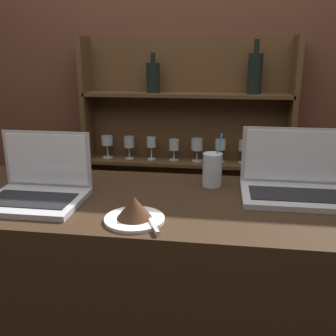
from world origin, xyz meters
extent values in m
cube|color=black|center=(0.00, 0.29, 0.52)|extent=(1.94, 0.57, 1.05)
cube|color=brown|center=(0.00, 1.43, 1.35)|extent=(7.00, 0.06, 2.70)
cube|color=brown|center=(-0.54, 1.31, 0.80)|extent=(0.03, 0.18, 1.61)
cube|color=brown|center=(0.65, 1.31, 0.80)|extent=(0.03, 0.18, 1.61)
cube|color=brown|center=(0.06, 1.39, 0.80)|extent=(1.22, 0.02, 1.61)
cube|color=brown|center=(0.06, 1.31, 0.48)|extent=(1.18, 0.18, 0.02)
cube|color=brown|center=(0.06, 1.31, 0.88)|extent=(1.18, 0.18, 0.02)
cube|color=brown|center=(0.06, 1.31, 1.29)|extent=(1.18, 0.18, 0.02)
cylinder|color=silver|center=(-0.43, 1.31, 0.90)|extent=(0.06, 0.06, 0.01)
cylinder|color=silver|center=(-0.43, 1.31, 0.94)|extent=(0.01, 0.01, 0.08)
cylinder|color=silver|center=(-0.43, 1.31, 1.00)|extent=(0.07, 0.07, 0.06)
cylinder|color=silver|center=(-0.29, 1.31, 0.90)|extent=(0.06, 0.06, 0.01)
cylinder|color=silver|center=(-0.29, 1.31, 0.93)|extent=(0.01, 0.01, 0.07)
cylinder|color=silver|center=(-0.29, 1.31, 1.00)|extent=(0.06, 0.06, 0.07)
cylinder|color=silver|center=(-0.15, 1.31, 0.90)|extent=(0.05, 0.05, 0.01)
cylinder|color=silver|center=(-0.15, 1.31, 0.94)|extent=(0.01, 0.01, 0.07)
cylinder|color=silver|center=(-0.15, 1.31, 1.00)|extent=(0.06, 0.06, 0.06)
cylinder|color=silver|center=(-0.01, 1.31, 0.90)|extent=(0.05, 0.05, 0.01)
cylinder|color=silver|center=(-0.01, 1.31, 0.93)|extent=(0.01, 0.01, 0.06)
cylinder|color=silver|center=(-0.01, 1.31, 0.99)|extent=(0.06, 0.06, 0.06)
cylinder|color=silver|center=(0.12, 1.31, 0.90)|extent=(0.06, 0.06, 0.01)
cylinder|color=silver|center=(0.12, 1.31, 0.93)|extent=(0.01, 0.01, 0.06)
cylinder|color=silver|center=(0.12, 1.31, 1.00)|extent=(0.07, 0.07, 0.07)
cylinder|color=silver|center=(0.26, 1.31, 0.90)|extent=(0.06, 0.06, 0.01)
cylinder|color=silver|center=(0.26, 1.31, 0.94)|extent=(0.01, 0.01, 0.07)
cylinder|color=silver|center=(0.26, 1.31, 1.00)|extent=(0.06, 0.06, 0.06)
cylinder|color=silver|center=(0.40, 1.31, 0.90)|extent=(0.06, 0.06, 0.01)
cylinder|color=silver|center=(0.40, 1.31, 0.93)|extent=(0.01, 0.01, 0.07)
cylinder|color=silver|center=(0.40, 1.31, 1.00)|extent=(0.06, 0.06, 0.06)
cylinder|color=silver|center=(0.54, 1.31, 0.90)|extent=(0.05, 0.05, 0.01)
cylinder|color=silver|center=(0.54, 1.31, 0.93)|extent=(0.01, 0.01, 0.06)
cylinder|color=silver|center=(0.54, 1.31, 1.00)|extent=(0.06, 0.06, 0.07)
cylinder|color=black|center=(0.43, 1.31, 1.40)|extent=(0.08, 0.08, 0.22)
cylinder|color=black|center=(0.43, 1.31, 1.55)|extent=(0.03, 0.03, 0.07)
cylinder|color=black|center=(-0.14, 1.31, 1.38)|extent=(0.08, 0.08, 0.17)
cylinder|color=black|center=(-0.14, 1.31, 1.49)|extent=(0.03, 0.03, 0.06)
cube|color=#ADADB2|center=(-0.33, 0.19, 1.05)|extent=(0.31, 0.25, 0.02)
cube|color=black|center=(-0.33, 0.18, 1.06)|extent=(0.26, 0.14, 0.00)
cube|color=#ADADB2|center=(-0.33, 0.31, 1.16)|extent=(0.31, 0.00, 0.19)
cube|color=white|center=(-0.33, 0.31, 1.16)|extent=(0.29, 0.01, 0.17)
cube|color=#ADADB2|center=(0.51, 0.35, 1.05)|extent=(0.35, 0.24, 0.02)
cube|color=black|center=(0.51, 0.34, 1.06)|extent=(0.29, 0.13, 0.00)
cube|color=#ADADB2|center=(0.51, 0.47, 1.16)|extent=(0.35, 0.00, 0.20)
cube|color=white|center=(0.51, 0.47, 1.16)|extent=(0.32, 0.01, 0.18)
cylinder|color=white|center=(0.02, 0.11, 1.05)|extent=(0.17, 0.17, 0.01)
cone|color=#422616|center=(0.02, 0.11, 1.09)|extent=(0.10, 0.10, 0.06)
cube|color=#B7B7BC|center=(0.07, 0.09, 1.06)|extent=(0.08, 0.16, 0.00)
cylinder|color=silver|center=(0.23, 0.45, 1.11)|extent=(0.07, 0.07, 0.12)
cylinder|color=#338CD8|center=(0.25, 0.45, 1.14)|extent=(0.04, 0.01, 0.19)
camera|label=1|loc=(0.26, -0.86, 1.50)|focal=40.00mm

